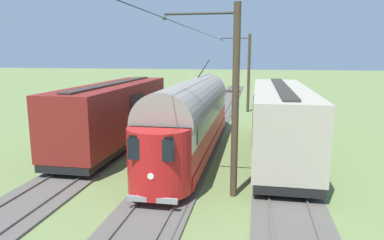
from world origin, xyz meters
name	(u,v)px	position (x,y,z in m)	size (l,w,h in m)	color
ground_plane	(201,140)	(0.00, 0.00, 0.00)	(220.00, 220.00, 0.00)	olive
track_streetcar_siding	(275,141)	(-4.98, -0.31, 0.05)	(2.80, 80.00, 0.18)	#56514C
track_adjacent_siding	(202,138)	(0.00, -0.31, 0.05)	(2.80, 80.00, 0.18)	#56514C
track_third_siding	(133,135)	(4.98, -0.31, 0.05)	(2.80, 80.00, 0.18)	#56514C
vintage_streetcar	(192,115)	(0.00, 3.36, 2.26)	(2.65, 16.41, 5.19)	red
coach_adjacent	(115,113)	(4.97, 2.77, 2.16)	(2.96, 12.71, 3.85)	maroon
boxcar_far_siding	(280,119)	(-4.97, 3.26, 2.16)	(2.96, 13.21, 3.85)	#B2A893
catenary_pole_foreground	(248,72)	(-2.74, -12.44, 4.01)	(3.04, 0.28, 7.68)	#423323
catenary_pole_mid_near	(233,99)	(-2.74, 9.28, 4.01)	(3.04, 0.28, 7.68)	#423323
overhead_wire_run	(171,20)	(-0.05, 8.48, 7.13)	(2.84, 47.43, 0.18)	black
spare_tie_stack	(56,141)	(8.97, 3.04, 0.27)	(2.40, 2.40, 0.54)	#2D2316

